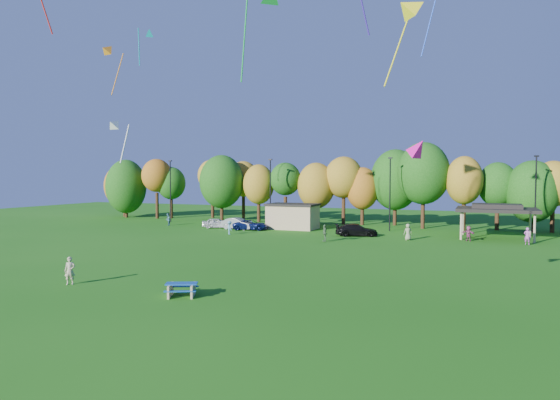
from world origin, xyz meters
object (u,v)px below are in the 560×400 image
at_px(car_d, 356,230).
at_px(car_a, 217,223).
at_px(kite_flyer, 70,271).
at_px(car_c, 251,225).
at_px(car_b, 238,224).
at_px(picnic_table, 182,289).

bearing_deg(car_d, car_a, 65.41).
bearing_deg(kite_flyer, car_c, 63.89).
relative_size(kite_flyer, car_b, 0.40).
relative_size(car_c, car_d, 0.94).
distance_m(picnic_table, car_a, 36.97).
height_order(car_a, car_c, car_a).
xyz_separation_m(kite_flyer, car_b, (-4.80, 32.68, -0.15)).
relative_size(kite_flyer, car_d, 0.37).
bearing_deg(picnic_table, kite_flyer, 155.59).
height_order(picnic_table, kite_flyer, kite_flyer).
height_order(kite_flyer, car_a, kite_flyer).
xyz_separation_m(car_a, car_c, (5.10, -0.44, -0.03)).
bearing_deg(car_d, car_c, 65.35).
xyz_separation_m(picnic_table, car_b, (-13.02, 32.67, 0.28)).
bearing_deg(car_a, car_c, -112.37).
distance_m(car_a, car_d, 19.00).
bearing_deg(car_c, kite_flyer, 172.73).
relative_size(car_b, car_d, 0.93).
distance_m(picnic_table, car_b, 35.17).
bearing_deg(car_d, picnic_table, 155.85).
height_order(car_b, car_c, car_b).
relative_size(picnic_table, car_d, 0.47).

